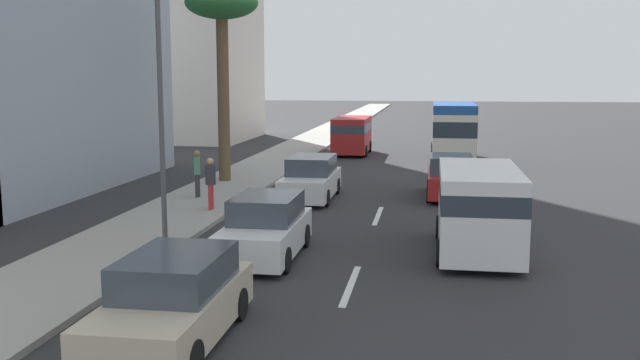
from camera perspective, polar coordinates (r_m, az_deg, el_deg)
ground_plane at (r=35.06m, az=6.08°, el=0.59°), size 198.00×198.00×0.00m
sidewalk_right at (r=36.03m, az=-4.74°, el=0.94°), size 162.00×3.45×0.15m
lane_stripe_mid at (r=16.36m, az=2.49°, el=-8.49°), size 3.20×0.16×0.01m
lane_stripe_far at (r=24.29m, az=4.71°, el=-2.89°), size 3.20×0.16×0.01m
car_lead at (r=18.67m, az=-4.41°, el=-3.93°), size 4.29×1.83×1.64m
minibus_second at (r=40.39m, az=10.72°, el=4.03°), size 6.55×2.42×3.21m
van_third at (r=42.92m, az=2.60°, el=3.80°), size 4.74×2.12×2.25m
car_fourth at (r=28.20m, az=10.51°, el=0.19°), size 4.28×1.83×1.68m
van_fifth at (r=19.34m, az=12.70°, el=-2.00°), size 4.92×2.20×2.32m
car_sixth at (r=27.38m, az=-0.74°, el=0.08°), size 4.65×1.86×1.66m
car_seventh at (r=13.08m, az=-11.75°, el=-9.60°), size 4.46×1.88×1.60m
pedestrian_near_lamp at (r=27.31m, az=-9.89°, el=0.72°), size 0.37×0.30×1.80m
pedestrian_mid_block at (r=24.69m, az=-8.84°, el=-0.07°), size 0.35×0.39×1.80m
palm_tree at (r=31.42m, az=-7.95°, el=13.13°), size 3.15×3.15×8.43m
street_lamp at (r=19.44m, az=-12.52°, el=7.72°), size 0.24×0.97×7.26m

